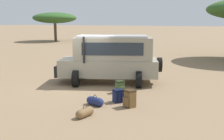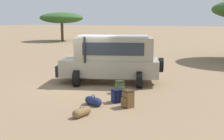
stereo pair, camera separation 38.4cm
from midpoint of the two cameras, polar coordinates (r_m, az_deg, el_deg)
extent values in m
plane|color=#8C7051|center=(12.98, -5.46, -3.47)|extent=(320.00, 320.00, 0.00)
cube|color=gray|center=(13.48, 0.35, 0.67)|extent=(5.26, 3.55, 0.84)
cube|color=gray|center=(13.33, 1.43, 4.76)|extent=(4.21, 3.05, 1.10)
cube|color=#232D38|center=(13.54, -5.04, 4.60)|extent=(0.62, 1.47, 0.77)
cube|color=#232D38|center=(12.43, 1.09, 4.57)|extent=(2.75, 1.11, 0.60)
cube|color=#232D38|center=(14.22, 1.72, 5.33)|extent=(2.75, 1.11, 0.60)
cube|color=#B7B7B7|center=(13.29, 1.22, 7.34)|extent=(3.82, 2.84, 0.10)
cube|color=black|center=(14.00, -10.18, 0.17)|extent=(0.74, 1.56, 0.56)
cylinder|color=black|center=(12.56, -5.11, 4.36)|extent=(0.10, 0.10, 1.25)
cylinder|color=black|center=(12.87, -6.83, -1.79)|extent=(0.55, 0.85, 0.80)
cylinder|color=black|center=(14.73, -5.17, -0.19)|extent=(0.55, 0.85, 0.80)
cylinder|color=black|center=(12.55, 6.82, -2.11)|extent=(0.55, 0.85, 0.80)
cylinder|color=black|center=(14.45, 6.74, -0.42)|extent=(0.55, 0.85, 0.80)
cylinder|color=black|center=(13.46, 11.39, 1.09)|extent=(0.47, 0.77, 0.74)
cube|color=#42562D|center=(11.67, 2.64, -3.83)|extent=(0.46, 0.46, 0.48)
cube|color=#42562D|center=(11.52, 2.97, -4.33)|extent=(0.25, 0.25, 0.26)
cube|color=#242F19|center=(11.61, 2.65, -2.53)|extent=(0.45, 0.46, 0.07)
cylinder|color=#242F19|center=(11.85, 2.72, -3.61)|extent=(0.04, 0.04, 0.41)
cylinder|color=#242F19|center=(11.79, 1.99, -3.67)|extent=(0.04, 0.04, 0.41)
cube|color=brown|center=(9.77, 4.67, -6.41)|extent=(0.48, 0.45, 0.59)
cube|color=brown|center=(9.69, 3.74, -7.00)|extent=(0.28, 0.22, 0.32)
cube|color=#3A2A16|center=(9.69, 4.70, -4.58)|extent=(0.47, 0.46, 0.07)
cylinder|color=#3A2A16|center=(9.81, 5.77, -6.37)|extent=(0.04, 0.04, 0.50)
cylinder|color=#3A2A16|center=(9.94, 5.19, -6.13)|extent=(0.04, 0.04, 0.50)
cube|color=navy|center=(10.33, 2.10, -5.83)|extent=(0.47, 0.47, 0.45)
cube|color=navy|center=(10.52, 1.68, -5.85)|extent=(0.24, 0.26, 0.25)
cube|color=black|center=(10.27, 2.11, -4.47)|extent=(0.47, 0.47, 0.07)
cylinder|color=black|center=(10.15, 2.06, -6.14)|extent=(0.04, 0.04, 0.38)
cylinder|color=black|center=(10.21, 2.90, -6.04)|extent=(0.04, 0.04, 0.38)
cylinder|color=navy|center=(10.01, -2.97, -6.78)|extent=(0.52, 0.42, 0.32)
sphere|color=navy|center=(10.16, -3.91, -6.52)|extent=(0.31, 0.31, 0.31)
sphere|color=navy|center=(9.86, -1.99, -7.04)|extent=(0.31, 0.31, 0.31)
torus|color=#121834|center=(9.96, -2.98, -5.79)|extent=(0.17, 0.06, 0.16)
cylinder|color=brown|center=(8.91, -5.35, -9.12)|extent=(0.39, 0.53, 0.30)
sphere|color=brown|center=(8.75, -6.46, -9.51)|extent=(0.29, 0.29, 0.29)
sphere|color=brown|center=(9.07, -4.28, -8.74)|extent=(0.29, 0.29, 0.29)
torus|color=#493721|center=(8.85, -5.37, -8.09)|extent=(0.06, 0.17, 0.16)
cylinder|color=brown|center=(42.87, -10.54, 8.18)|extent=(0.43, 0.43, 2.92)
ellipsoid|color=#2D5623|center=(42.84, -10.64, 11.09)|extent=(6.70, 6.93, 1.68)
camera|label=1|loc=(0.19, -89.06, 0.18)|focal=42.00mm
camera|label=2|loc=(0.19, 90.94, -0.18)|focal=42.00mm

